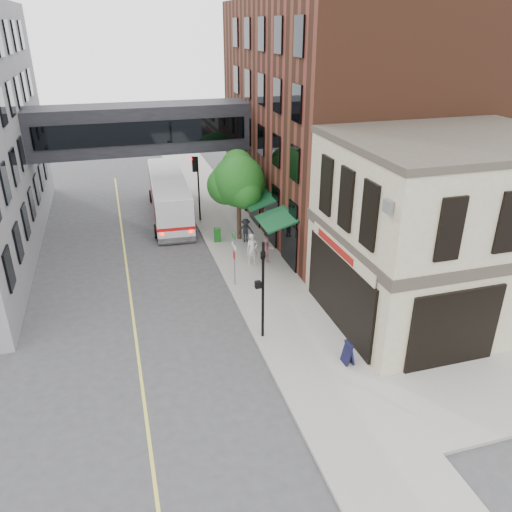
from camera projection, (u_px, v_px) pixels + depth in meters
ground at (268, 367)px, 20.27m from camera, size 120.00×120.00×0.00m
sidewalk_main at (233, 234)px, 32.93m from camera, size 4.00×60.00×0.15m
corner_building at (444, 230)px, 22.52m from camera, size 10.19×8.12×8.45m
brick_building at (344, 119)px, 32.91m from camera, size 13.76×18.00×14.00m
skyway_bridge at (141, 128)px, 32.42m from camera, size 14.00×3.18×3.00m
traffic_signal_near at (262, 279)px, 20.85m from camera, size 0.44×0.22×4.60m
traffic_signal_far at (196, 176)px, 33.72m from camera, size 0.53×0.28×4.50m
street_sign_pole at (234, 254)px, 25.65m from camera, size 0.08×0.75×3.00m
street_tree at (237, 181)px, 30.68m from camera, size 3.80×3.20×5.60m
lane_marking at (128, 275)px, 27.69m from camera, size 0.12×40.00×0.01m
bus at (169, 194)px, 35.53m from camera, size 3.08×10.98×2.93m
pedestrian_a at (252, 250)px, 28.20m from camera, size 0.72×0.50×1.87m
pedestrian_b at (267, 250)px, 28.45m from camera, size 0.81×0.64×1.61m
pedestrian_c at (246, 230)px, 31.28m from camera, size 1.04×0.66×1.53m
newspaper_box at (217, 235)px, 31.49m from camera, size 0.49×0.45×0.87m
sandwich_board at (348, 353)px, 20.11m from camera, size 0.37×0.55×0.96m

